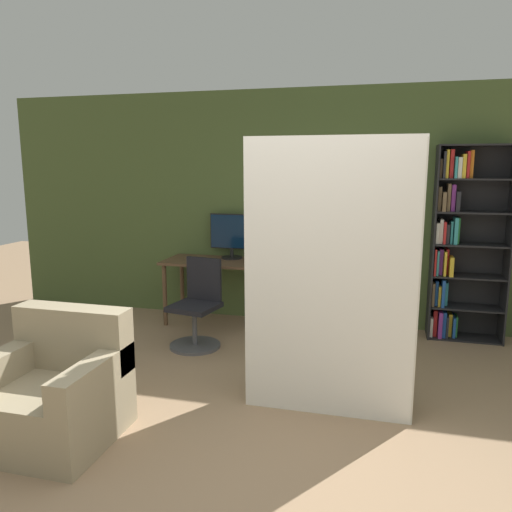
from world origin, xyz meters
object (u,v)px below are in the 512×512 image
monitor (232,235)px  mattress_far (333,274)px  mattress_near (331,280)px  bookshelf (459,243)px  office_chair (197,312)px  armchair (55,392)px

monitor → mattress_far: size_ratio=0.26×
monitor → mattress_near: bearing=-55.6°
mattress_near → monitor: bearing=124.4°
bookshelf → mattress_far: bearing=-121.7°
office_chair → mattress_near: (1.46, -1.07, 0.66)m
mattress_far → armchair: size_ratio=2.40×
armchair → mattress_far: bearing=30.0°
office_chair → bookshelf: 2.85m
bookshelf → mattress_near: bookshelf is taller
mattress_near → mattress_far: mattress_near is taller
monitor → bookshelf: bookshelf is taller
office_chair → bookshelf: bookshelf is taller
mattress_near → armchair: bearing=-155.1°
mattress_near → mattress_far: 0.20m
monitor → mattress_near: (1.39, -2.03, -0.01)m
monitor → mattress_far: (1.39, -1.83, -0.01)m
office_chair → mattress_far: (1.46, -0.87, 0.66)m
bookshelf → monitor: bearing=-180.0°
armchair → office_chair: bearing=81.0°
office_chair → mattress_near: size_ratio=0.44×
bookshelf → mattress_far: (-1.13, -1.83, -0.01)m
mattress_near → armchair: mattress_near is taller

